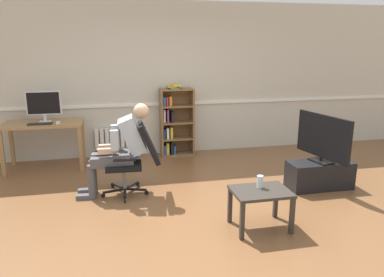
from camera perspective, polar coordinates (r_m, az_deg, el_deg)
name	(u,v)px	position (r m, az deg, el deg)	size (l,w,h in m)	color
ground_plane	(195,213)	(4.53, 0.49, -11.36)	(18.00, 18.00, 0.00)	brown
back_wall	(162,80)	(6.72, -4.64, 9.03)	(12.00, 0.13, 2.70)	beige
computer_desk	(44,129)	(6.35, -21.94, 1.35)	(1.22, 0.67, 0.76)	#9E7547
imac_monitor	(44,104)	(6.36, -21.93, 4.94)	(0.53, 0.14, 0.49)	silver
keyboard	(40,124)	(6.20, -22.42, 2.11)	(0.36, 0.12, 0.02)	black
computer_mouse	(58,122)	(6.18, -19.97, 2.35)	(0.06, 0.10, 0.03)	white
bookshelf	(175,122)	(6.65, -2.71, 2.52)	(0.60, 0.29, 1.28)	brown
radiator	(118,142)	(6.73, -11.41, -0.59)	(0.78, 0.08, 0.53)	white
office_chair	(135,156)	(4.97, -8.77, -2.67)	(0.81, 0.62, 0.97)	black
person_seated	(121,147)	(4.94, -10.98, -1.32)	(0.99, 0.40, 1.23)	#4C4C51
tv_stand	(319,175)	(5.49, 19.08, -5.32)	(0.90, 0.37, 0.38)	black
tv_screen	(323,138)	(5.34, 19.56, 0.13)	(0.26, 0.95, 0.66)	black
coffee_table	(261,196)	(4.10, 10.55, -8.79)	(0.62, 0.46, 0.44)	#332D28
drinking_glass	(260,182)	(4.12, 10.46, -6.57)	(0.07, 0.07, 0.14)	silver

